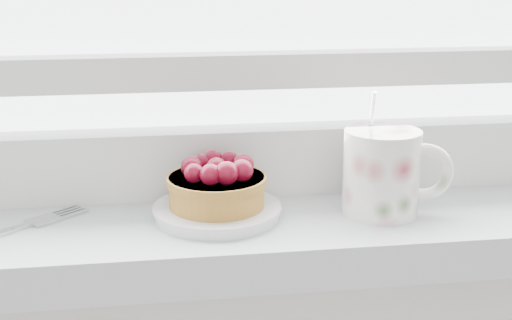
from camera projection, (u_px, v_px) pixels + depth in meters
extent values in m
cube|color=silver|center=(250.00, 231.00, 0.71)|extent=(1.60, 0.20, 0.04)
cube|color=silver|center=(241.00, 159.00, 0.76)|extent=(1.30, 0.05, 0.07)
cube|color=silver|center=(240.00, 70.00, 0.73)|extent=(1.30, 0.04, 0.04)
cylinder|color=silver|center=(217.00, 212.00, 0.69)|extent=(0.12, 0.12, 0.01)
cylinder|color=#9A6421|center=(217.00, 191.00, 0.68)|extent=(0.09, 0.09, 0.03)
cylinder|color=#9A6421|center=(217.00, 180.00, 0.68)|extent=(0.10, 0.10, 0.01)
sphere|color=#4D000F|center=(216.00, 168.00, 0.67)|extent=(0.02, 0.02, 0.02)
sphere|color=#4D000F|center=(243.00, 164.00, 0.68)|extent=(0.02, 0.02, 0.02)
sphere|color=#4D000F|center=(229.00, 161.00, 0.69)|extent=(0.02, 0.02, 0.02)
sphere|color=#4D000F|center=(212.00, 160.00, 0.69)|extent=(0.02, 0.02, 0.02)
sphere|color=#4D000F|center=(201.00, 164.00, 0.69)|extent=(0.02, 0.02, 0.02)
sphere|color=#4D000F|center=(191.00, 167.00, 0.68)|extent=(0.02, 0.02, 0.02)
sphere|color=#4D000F|center=(194.00, 173.00, 0.66)|extent=(0.02, 0.02, 0.02)
sphere|color=#4D000F|center=(211.00, 175.00, 0.65)|extent=(0.02, 0.02, 0.02)
sphere|color=#4D000F|center=(227.00, 173.00, 0.65)|extent=(0.02, 0.02, 0.02)
sphere|color=#4D000F|center=(242.00, 171.00, 0.66)|extent=(0.02, 0.02, 0.02)
cylinder|color=white|center=(381.00, 172.00, 0.69)|extent=(0.09, 0.09, 0.08)
cylinder|color=black|center=(383.00, 134.00, 0.68)|extent=(0.06, 0.06, 0.01)
torus|color=white|center=(424.00, 172.00, 0.68)|extent=(0.06, 0.03, 0.06)
cylinder|color=silver|center=(372.00, 116.00, 0.69)|extent=(0.01, 0.02, 0.05)
cube|color=silver|center=(22.00, 226.00, 0.66)|extent=(0.02, 0.02, 0.00)
cube|color=silver|center=(43.00, 220.00, 0.68)|extent=(0.04, 0.04, 0.00)
cube|color=silver|center=(75.00, 214.00, 0.69)|extent=(0.03, 0.02, 0.00)
cube|color=silver|center=(71.00, 213.00, 0.69)|extent=(0.03, 0.02, 0.00)
cube|color=silver|center=(67.00, 211.00, 0.70)|extent=(0.03, 0.02, 0.00)
cube|color=silver|center=(64.00, 210.00, 0.70)|extent=(0.03, 0.02, 0.00)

